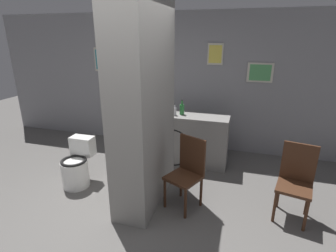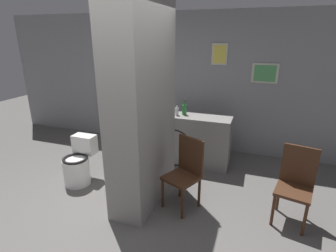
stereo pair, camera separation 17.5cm
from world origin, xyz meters
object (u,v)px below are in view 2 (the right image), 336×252
Objects in this scene: chair_by_doorway at (295,183)px; bicycle at (149,143)px; bottle_tall at (184,109)px; chair_near_pillar at (185,171)px; toilet at (79,164)px.

bicycle is at bearing 172.06° from chair_by_doorway.
chair_near_pillar is at bearing -73.06° from bottle_tall.
chair_by_doorway reaches higher than toilet.
bicycle is 5.99× the size of bottle_tall.
bicycle is at bearing 52.28° from toilet.
bicycle is at bearing -157.58° from bottle_tall.
bottle_tall is (0.56, 0.23, 0.62)m from bicycle.
bottle_tall is at bearing 160.16° from chair_by_doorway.
bicycle is (-0.94, 1.00, -0.15)m from chair_near_pillar.
bottle_tall reaches higher than chair_by_doorway.
chair_near_pillar is at bearing -46.96° from bicycle.
chair_by_doorway reaches higher than bicycle.
chair_by_doorway is at bearing -32.60° from bottle_tall.
chair_near_pillar is 1.00× the size of chair_by_doorway.
chair_near_pillar is at bearing -0.70° from toilet.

